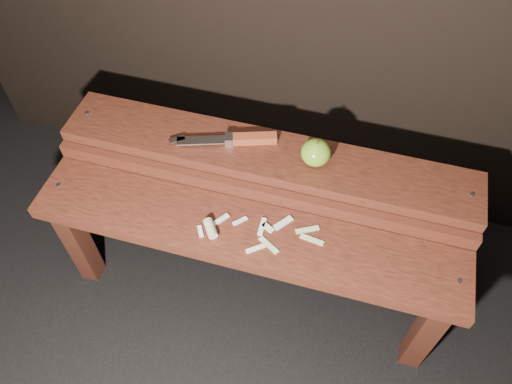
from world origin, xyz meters
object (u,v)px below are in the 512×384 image
(bench_rear_tier, at_px, (266,172))
(knife, at_px, (241,139))
(apple, at_px, (316,153))
(bench_front_tier, at_px, (244,246))

(bench_rear_tier, relative_size, knife, 4.01)
(apple, bearing_deg, knife, 176.15)
(bench_front_tier, height_order, apple, apple)
(bench_front_tier, distance_m, knife, 0.30)
(apple, relative_size, knife, 0.29)
(bench_rear_tier, relative_size, apple, 13.93)
(bench_rear_tier, distance_m, knife, 0.13)
(bench_front_tier, relative_size, bench_rear_tier, 1.00)
(apple, bearing_deg, bench_rear_tier, -178.20)
(bench_front_tier, xyz_separation_m, knife, (-0.08, 0.25, 0.16))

